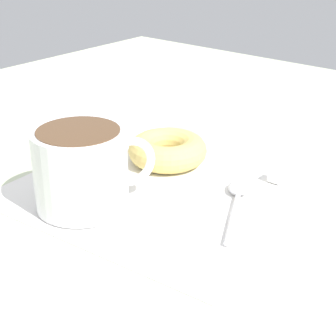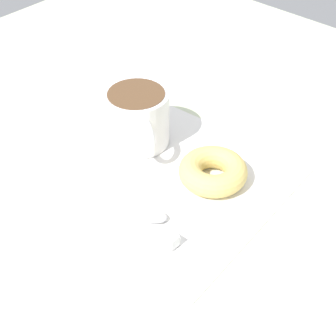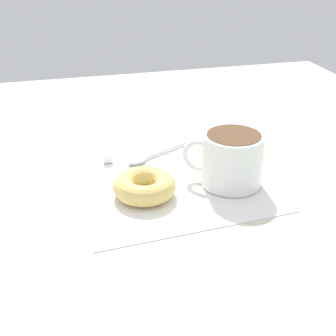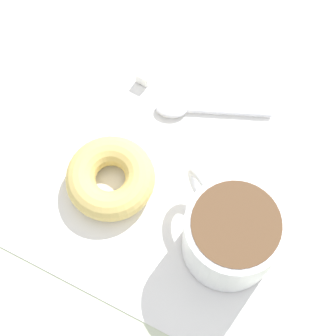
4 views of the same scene
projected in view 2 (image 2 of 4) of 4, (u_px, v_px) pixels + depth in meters
ground_plane at (153, 193)px, 77.37cm from camera, size 120.00×120.00×2.00cm
napkin at (168, 180)px, 77.66cm from camera, size 31.81×31.81×0.30cm
coffee_cup at (137, 117)px, 81.53cm from camera, size 11.87×9.46×8.28cm
donut at (213, 171)px, 76.41cm from camera, size 9.46×9.46×3.16cm
spoon at (140, 214)px, 71.78cm from camera, size 12.37×7.31×0.90cm
sugar_cube at (171, 241)px, 67.73cm from camera, size 1.53×1.53×1.53cm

